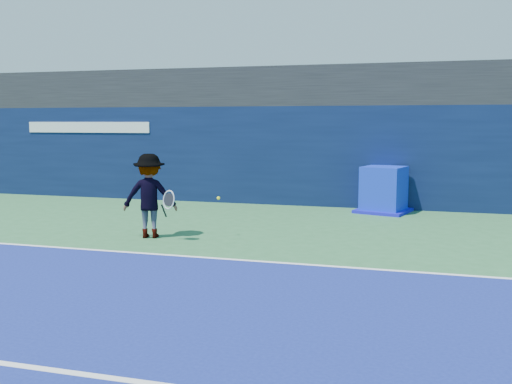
# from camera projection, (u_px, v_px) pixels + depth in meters

# --- Properties ---
(ground) EXTENTS (80.00, 80.00, 0.00)m
(ground) POSITION_uv_depth(u_px,v_px,m) (140.00, 309.00, 7.79)
(ground) COLOR #2E683B
(ground) RESTS_ON ground
(baseline) EXTENTS (24.00, 0.10, 0.01)m
(baseline) POSITION_uv_depth(u_px,v_px,m) (215.00, 258.00, 10.65)
(baseline) COLOR white
(baseline) RESTS_ON ground
(service_line) EXTENTS (24.00, 0.10, 0.01)m
(service_line) POSITION_uv_depth(u_px,v_px,m) (50.00, 370.00, 5.88)
(service_line) COLOR white
(service_line) RESTS_ON ground
(stadium_band) EXTENTS (36.00, 3.00, 1.20)m
(stadium_band) POSITION_uv_depth(u_px,v_px,m) (304.00, 88.00, 18.32)
(stadium_band) COLOR black
(stadium_band) RESTS_ON back_wall_assembly
(back_wall_assembly) EXTENTS (36.00, 1.03, 3.00)m
(back_wall_assembly) POSITION_uv_depth(u_px,v_px,m) (297.00, 155.00, 17.63)
(back_wall_assembly) COLOR #0A1638
(back_wall_assembly) RESTS_ON ground
(equipment_cart) EXTENTS (1.66, 1.66, 1.29)m
(equipment_cart) POSITION_uv_depth(u_px,v_px,m) (384.00, 191.00, 16.04)
(equipment_cart) COLOR #0D26C3
(equipment_cart) RESTS_ON ground
(tennis_player) EXTENTS (1.43, 0.97, 1.85)m
(tennis_player) POSITION_uv_depth(u_px,v_px,m) (150.00, 196.00, 12.52)
(tennis_player) COLOR silver
(tennis_player) RESTS_ON ground
(tennis_ball) EXTENTS (0.07, 0.07, 0.07)m
(tennis_ball) POSITION_uv_depth(u_px,v_px,m) (218.00, 198.00, 12.53)
(tennis_ball) COLOR #E5F51B
(tennis_ball) RESTS_ON ground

